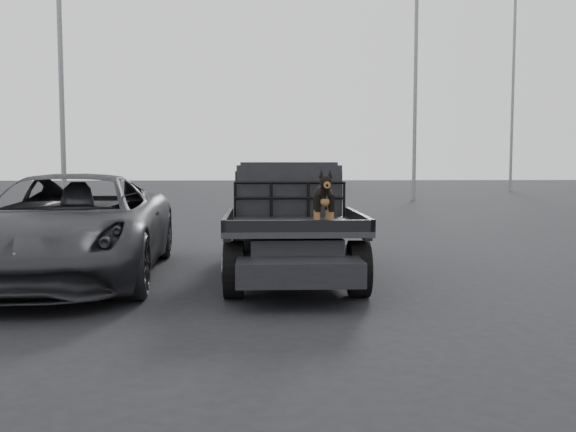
{
  "coord_description": "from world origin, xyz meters",
  "views": [
    {
      "loc": [
        -0.4,
        -8.03,
        1.78
      ],
      "look_at": [
        -0.05,
        -0.32,
        1.14
      ],
      "focal_mm": 40.0,
      "sensor_mm": 36.0,
      "label": 1
    }
  ],
  "objects_px": {
    "distant_car_b": "(306,178)",
    "floodlight_far": "(513,80)",
    "dog": "(323,200)",
    "flatbed_ute": "(290,247)",
    "floodlight_mid": "(416,55)",
    "parked_suv": "(71,227)"
  },
  "relations": [
    {
      "from": "flatbed_ute",
      "to": "floodlight_far",
      "type": "height_order",
      "value": "floodlight_far"
    },
    {
      "from": "distant_car_b",
      "to": "dog",
      "type": "bearing_deg",
      "value": -66.06
    },
    {
      "from": "flatbed_ute",
      "to": "floodlight_mid",
      "type": "xyz_separation_m",
      "value": [
        7.02,
        20.8,
        6.51
      ]
    },
    {
      "from": "flatbed_ute",
      "to": "dog",
      "type": "distance_m",
      "value": 1.86
    },
    {
      "from": "dog",
      "to": "floodlight_mid",
      "type": "xyz_separation_m",
      "value": [
        6.66,
        22.43,
        5.68
      ]
    },
    {
      "from": "floodlight_far",
      "to": "flatbed_ute",
      "type": "bearing_deg",
      "value": -117.16
    },
    {
      "from": "dog",
      "to": "floodlight_far",
      "type": "bearing_deg",
      "value": 64.55
    },
    {
      "from": "parked_suv",
      "to": "floodlight_mid",
      "type": "distance_m",
      "value": 24.22
    },
    {
      "from": "parked_suv",
      "to": "floodlight_mid",
      "type": "relative_size",
      "value": 0.46
    },
    {
      "from": "flatbed_ute",
      "to": "floodlight_far",
      "type": "distance_m",
      "value": 34.94
    },
    {
      "from": "floodlight_far",
      "to": "dog",
      "type": "bearing_deg",
      "value": -115.45
    },
    {
      "from": "flatbed_ute",
      "to": "floodlight_mid",
      "type": "bearing_deg",
      "value": 71.35
    },
    {
      "from": "flatbed_ute",
      "to": "floodlight_mid",
      "type": "distance_m",
      "value": 22.9
    },
    {
      "from": "parked_suv",
      "to": "floodlight_mid",
      "type": "height_order",
      "value": "floodlight_mid"
    },
    {
      "from": "distant_car_b",
      "to": "flatbed_ute",
      "type": "bearing_deg",
      "value": -66.88
    },
    {
      "from": "distant_car_b",
      "to": "floodlight_mid",
      "type": "xyz_separation_m",
      "value": [
        4.46,
        -11.51,
        6.13
      ]
    },
    {
      "from": "flatbed_ute",
      "to": "floodlight_mid",
      "type": "relative_size",
      "value": 0.42
    },
    {
      "from": "distant_car_b",
      "to": "floodlight_far",
      "type": "relative_size",
      "value": 0.44
    },
    {
      "from": "floodlight_mid",
      "to": "parked_suv",
      "type": "bearing_deg",
      "value": -116.37
    },
    {
      "from": "flatbed_ute",
      "to": "dog",
      "type": "bearing_deg",
      "value": -77.5
    },
    {
      "from": "floodlight_mid",
      "to": "floodlight_far",
      "type": "bearing_deg",
      "value": 48.36
    },
    {
      "from": "dog",
      "to": "floodlight_far",
      "type": "height_order",
      "value": "floodlight_far"
    }
  ]
}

